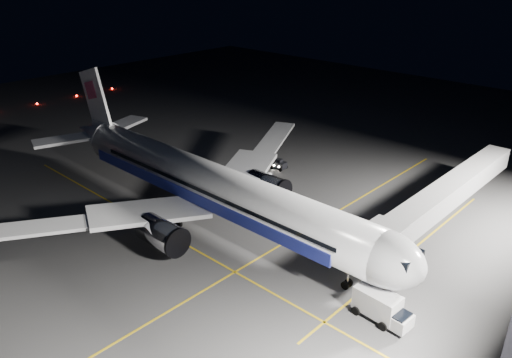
{
  "coord_description": "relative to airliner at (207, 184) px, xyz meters",
  "views": [
    {
      "loc": [
        42.91,
        -37.71,
        31.48
      ],
      "look_at": [
        3.77,
        4.01,
        6.0
      ],
      "focal_mm": 35.0,
      "sensor_mm": 36.0,
      "label": 1
    }
  ],
  "objects": [
    {
      "name": "safety_cone_a",
      "position": [
        -5.44,
        4.0,
        -4.89
      ],
      "size": [
        0.36,
        0.36,
        0.54
      ],
      "primitive_type": "cone",
      "color": "#DD4C09",
      "rests_on": "ground"
    },
    {
      "name": "safety_cone_b",
      "position": [
        7.08,
        4.0,
        -4.84
      ],
      "size": [
        0.43,
        0.43,
        0.64
      ],
      "primitive_type": "cone",
      "color": "#DD4C09",
      "rests_on": "ground"
    },
    {
      "name": "guide_line_cross",
      "position": [
        1.08,
        -6.0,
        -5.16
      ],
      "size": [
        70.0,
        0.25,
        0.01
      ],
      "primitive_type": "cube",
      "color": "gold",
      "rests_on": "ground"
    },
    {
      "name": "guide_line_main",
      "position": [
        11.08,
        0.0,
        -5.16
      ],
      "size": [
        0.25,
        80.0,
        0.01
      ],
      "primitive_type": "cube",
      "color": "gold",
      "rests_on": "ground"
    },
    {
      "name": "guide_line_side",
      "position": [
        23.08,
        10.0,
        -5.16
      ],
      "size": [
        0.25,
        40.0,
        0.01
      ],
      "primitive_type": "cube",
      "color": "gold",
      "rests_on": "ground"
    },
    {
      "name": "service_truck",
      "position": [
        26.72,
        -2.04,
        -3.63
      ],
      "size": [
        5.77,
        2.82,
        2.87
      ],
      "rotation": [
        0.0,
        0.0,
        -0.07
      ],
      "color": "silver",
      "rests_on": "ground"
    },
    {
      "name": "ground",
      "position": [
        1.08,
        0.0,
        -5.16
      ],
      "size": [
        200.0,
        200.0,
        0.0
      ],
      "primitive_type": "plane",
      "color": "#4C4C4F",
      "rests_on": "ground"
    },
    {
      "name": "safety_cone_c",
      "position": [
        0.08,
        14.0,
        -4.88
      ],
      "size": [
        0.38,
        0.38,
        0.58
      ],
      "primitive_type": "cone",
      "color": "#DD4C09",
      "rests_on": "ground"
    },
    {
      "name": "jet_bridge",
      "position": [
        23.08,
        18.06,
        -0.58
      ],
      "size": [
        3.6,
        34.4,
        6.3
      ],
      "color": "#B2B2B7",
      "rests_on": "ground"
    },
    {
      "name": "baggage_tug",
      "position": [
        -4.46,
        19.4,
        -4.4
      ],
      "size": [
        2.44,
        2.02,
        1.67
      ],
      "rotation": [
        0.0,
        0.0,
        0.09
      ],
      "color": "black",
      "rests_on": "ground"
    },
    {
      "name": "airliner",
      "position": [
        0.0,
        0.0,
        0.0
      ],
      "size": [
        61.48,
        54.22,
        16.64
      ],
      "color": "silver",
      "rests_on": "ground"
    }
  ]
}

